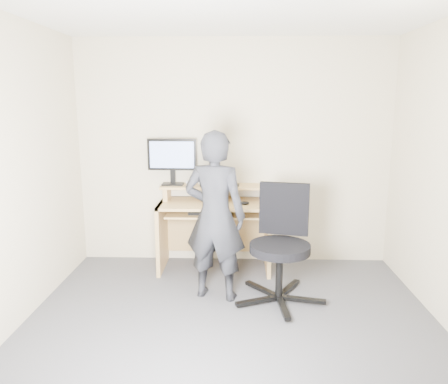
# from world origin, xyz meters

# --- Properties ---
(ground) EXTENTS (3.50, 3.50, 0.00)m
(ground) POSITION_xyz_m (0.00, 0.00, 0.00)
(ground) COLOR #515156
(ground) RESTS_ON ground
(back_wall) EXTENTS (3.50, 0.02, 2.50)m
(back_wall) POSITION_xyz_m (0.00, 1.75, 1.25)
(back_wall) COLOR beige
(back_wall) RESTS_ON ground
(desk) EXTENTS (1.20, 0.60, 0.91)m
(desk) POSITION_xyz_m (-0.20, 1.53, 0.55)
(desk) COLOR tan
(desk) RESTS_ON ground
(monitor) EXTENTS (0.54, 0.15, 0.51)m
(monitor) POSITION_xyz_m (-0.67, 1.61, 1.22)
(monitor) COLOR black
(monitor) RESTS_ON desk
(external_drive) EXTENTS (0.10, 0.14, 0.20)m
(external_drive) POSITION_xyz_m (-0.28, 1.60, 1.01)
(external_drive) COLOR black
(external_drive) RESTS_ON desk
(travel_mug) EXTENTS (0.09, 0.09, 0.17)m
(travel_mug) POSITION_xyz_m (-0.17, 1.60, 0.99)
(travel_mug) COLOR silver
(travel_mug) RESTS_ON desk
(smartphone) EXTENTS (0.07, 0.13, 0.01)m
(smartphone) POSITION_xyz_m (0.03, 1.60, 0.92)
(smartphone) COLOR black
(smartphone) RESTS_ON desk
(charger) EXTENTS (0.05, 0.05, 0.03)m
(charger) POSITION_xyz_m (-0.34, 1.50, 0.93)
(charger) COLOR black
(charger) RESTS_ON desk
(headphones) EXTENTS (0.19, 0.19, 0.06)m
(headphones) POSITION_xyz_m (-0.45, 1.69, 0.92)
(headphones) COLOR silver
(headphones) RESTS_ON desk
(keyboard) EXTENTS (0.46, 0.19, 0.03)m
(keyboard) POSITION_xyz_m (-0.24, 1.36, 0.67)
(keyboard) COLOR black
(keyboard) RESTS_ON desk
(mouse) EXTENTS (0.11, 0.09, 0.04)m
(mouse) POSITION_xyz_m (0.12, 1.35, 0.77)
(mouse) COLOR black
(mouse) RESTS_ON desk
(office_chair) EXTENTS (0.83, 0.82, 1.05)m
(office_chair) POSITION_xyz_m (0.45, 0.73, 0.57)
(office_chair) COLOR black
(office_chair) RESTS_ON ground
(person) EXTENTS (0.65, 0.50, 1.58)m
(person) POSITION_xyz_m (-0.16, 0.74, 0.79)
(person) COLOR black
(person) RESTS_ON ground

